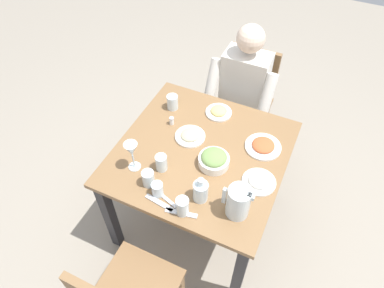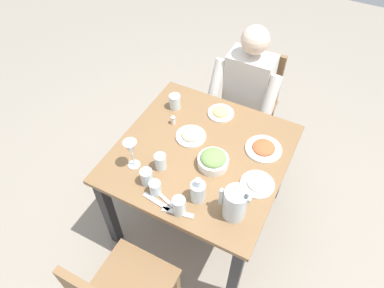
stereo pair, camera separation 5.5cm
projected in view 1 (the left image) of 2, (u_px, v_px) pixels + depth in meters
name	position (u px, v px, depth m)	size (l,w,h in m)	color
ground_plane	(199.00, 215.00, 2.61)	(8.00, 8.00, 0.00)	gray
dining_table	(201.00, 163.00, 2.13)	(0.98, 0.98, 0.74)	olive
chair_near	(246.00, 97.00, 2.75)	(0.40, 0.40, 0.88)	olive
diner_near	(239.00, 98.00, 2.51)	(0.48, 0.53, 1.17)	silver
water_pitcher	(238.00, 202.00, 1.71)	(0.16, 0.12, 0.19)	silver
salad_bowl	(214.00, 159.00, 1.96)	(0.18, 0.18, 0.09)	white
plate_yoghurt	(259.00, 181.00, 1.89)	(0.19, 0.19, 0.05)	white
plate_fries	(219.00, 112.00, 2.25)	(0.17, 0.17, 0.04)	white
plate_beans	(190.00, 136.00, 2.12)	(0.19, 0.19, 0.04)	white
plate_rice_curry	(263.00, 146.00, 2.06)	(0.22, 0.22, 0.04)	white
water_glass_center	(161.00, 163.00, 1.93)	(0.07, 0.07, 0.10)	silver
water_glass_by_pitcher	(157.00, 189.00, 1.82)	(0.06, 0.06, 0.09)	silver
water_glass_near_left	(172.00, 102.00, 2.26)	(0.07, 0.07, 0.10)	silver
water_glass_far_right	(182.00, 206.00, 1.74)	(0.07, 0.07, 0.11)	silver
water_glass_far_left	(148.00, 178.00, 1.86)	(0.07, 0.07, 0.10)	silver
wine_glass	(132.00, 151.00, 1.87)	(0.08, 0.08, 0.20)	silver
oil_carafe	(201.00, 192.00, 1.80)	(0.08, 0.08, 0.16)	silver
salt_shaker	(172.00, 121.00, 2.18)	(0.03, 0.03, 0.05)	white
fork_near	(181.00, 213.00, 1.77)	(0.17, 0.03, 0.01)	silver
knife_near	(164.00, 197.00, 1.84)	(0.18, 0.02, 0.01)	silver
fork_far	(159.00, 203.00, 1.81)	(0.17, 0.03, 0.01)	silver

